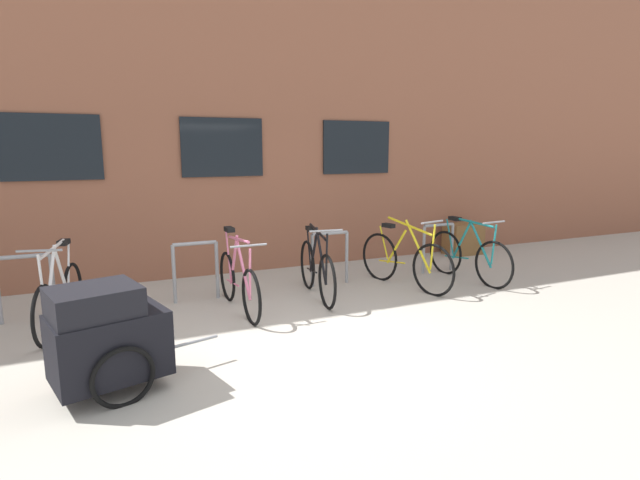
# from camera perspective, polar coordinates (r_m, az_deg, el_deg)

# --- Properties ---
(ground_plane) EXTENTS (42.00, 42.00, 0.00)m
(ground_plane) POSITION_cam_1_polar(r_m,az_deg,el_deg) (5.49, -2.66, -11.43)
(ground_plane) COLOR #B2ADA0
(storefront_building) EXTENTS (28.00, 7.98, 7.00)m
(storefront_building) POSITION_cam_1_polar(r_m,az_deg,el_deg) (12.15, -15.79, 16.95)
(storefront_building) COLOR brown
(storefront_building) RESTS_ON ground
(bike_rack) EXTENTS (6.62, 0.05, 0.82)m
(bike_rack) POSITION_cam_1_polar(r_m,az_deg,el_deg) (7.15, -6.15, -2.07)
(bike_rack) COLOR gray
(bike_rack) RESTS_ON ground
(bicycle_pink) EXTENTS (0.44, 1.75, 1.05)m
(bicycle_pink) POSITION_cam_1_polar(r_m,az_deg,el_deg) (6.43, -9.34, -4.71)
(bicycle_pink) COLOR black
(bicycle_pink) RESTS_ON ground
(bicycle_teal) EXTENTS (0.44, 1.74, 1.01)m
(bicycle_teal) POSITION_cam_1_polar(r_m,az_deg,el_deg) (8.13, 16.62, -1.72)
(bicycle_teal) COLOR black
(bicycle_teal) RESTS_ON ground
(bicycle_yellow) EXTENTS (0.56, 1.80, 1.07)m
(bicycle_yellow) POSITION_cam_1_polar(r_m,az_deg,el_deg) (7.52, 9.68, -2.32)
(bicycle_yellow) COLOR black
(bicycle_yellow) RESTS_ON ground
(bicycle_white) EXTENTS (0.54, 1.64, 1.04)m
(bicycle_white) POSITION_cam_1_polar(r_m,az_deg,el_deg) (6.44, -27.68, -5.79)
(bicycle_white) COLOR black
(bicycle_white) RESTS_ON ground
(bicycle_black) EXTENTS (0.44, 1.72, 1.04)m
(bicycle_black) POSITION_cam_1_polar(r_m,az_deg,el_deg) (6.92, -0.39, -3.39)
(bicycle_black) COLOR black
(bicycle_black) RESTS_ON ground
(bike_trailer) EXTENTS (1.48, 0.81, 0.95)m
(bike_trailer) POSITION_cam_1_polar(r_m,az_deg,el_deg) (4.62, -23.29, -10.11)
(bike_trailer) COLOR black
(bike_trailer) RESTS_ON ground
(planter_box) EXTENTS (0.70, 0.44, 0.60)m
(planter_box) POSITION_cam_1_polar(r_m,az_deg,el_deg) (10.12, 16.07, 0.12)
(planter_box) COLOR brown
(planter_box) RESTS_ON ground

